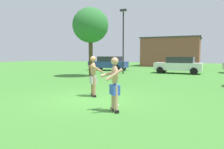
% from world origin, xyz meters
% --- Properties ---
extents(ground_plane, '(80.00, 80.00, 0.00)m').
position_xyz_m(ground_plane, '(0.00, 0.00, 0.00)').
color(ground_plane, '#428433').
extents(player_with_cap, '(0.74, 0.85, 1.76)m').
position_xyz_m(player_with_cap, '(-0.19, 0.64, 0.97)').
color(player_with_cap, black).
rests_on(player_with_cap, ground_plane).
extents(player_in_blue, '(0.80, 0.79, 1.73)m').
position_xyz_m(player_in_blue, '(1.64, -1.33, 0.92)').
color(player_in_blue, black).
rests_on(player_in_blue, ground_plane).
extents(frisbee, '(0.25, 0.25, 0.03)m').
position_xyz_m(frisbee, '(1.33, -0.50, 0.01)').
color(frisbee, white).
rests_on(frisbee, ground_plane).
extents(car_white_near_post, '(4.37, 2.16, 1.58)m').
position_xyz_m(car_white_near_post, '(1.78, 13.85, 0.82)').
color(car_white_near_post, white).
rests_on(car_white_near_post, ground_plane).
extents(car_blue_mid_lot, '(4.36, 2.16, 1.58)m').
position_xyz_m(car_blue_mid_lot, '(-6.00, 14.80, 0.82)').
color(car_blue_mid_lot, '#2D478C').
rests_on(car_blue_mid_lot, ground_plane).
extents(lamp_post, '(0.60, 0.24, 5.90)m').
position_xyz_m(lamp_post, '(-2.88, 11.27, 3.60)').
color(lamp_post, black).
rests_on(lamp_post, ground_plane).
extents(outbuilding_behind_lot, '(8.53, 5.72, 4.34)m').
position_xyz_m(outbuilding_behind_lot, '(-0.91, 26.55, 2.18)').
color(outbuilding_behind_lot, brown).
rests_on(outbuilding_behind_lot, ground_plane).
extents(tree_right_field, '(2.90, 2.90, 5.58)m').
position_xyz_m(tree_right_field, '(-4.51, 8.08, 4.13)').
color(tree_right_field, '#4C3823').
rests_on(tree_right_field, ground_plane).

